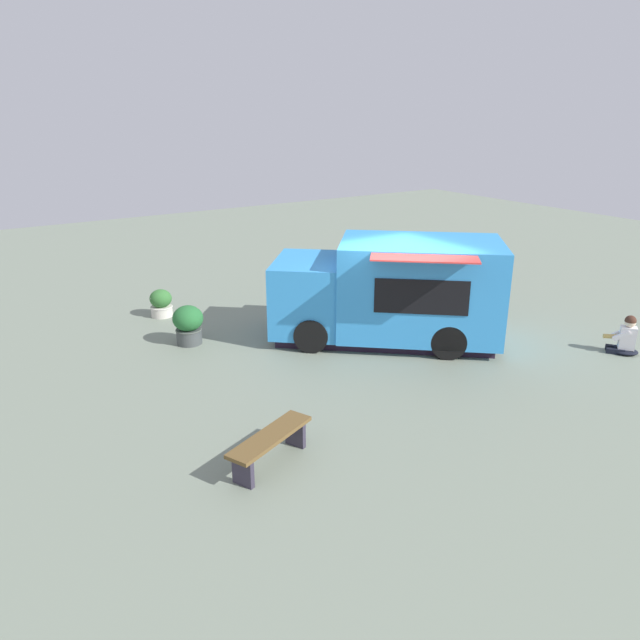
% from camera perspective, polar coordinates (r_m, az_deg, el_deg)
% --- Properties ---
extents(ground_plane, '(40.00, 40.00, 0.00)m').
position_cam_1_polar(ground_plane, '(13.06, 7.20, -3.03)').
color(ground_plane, gray).
extents(food_truck, '(5.18, 4.87, 2.28)m').
position_cam_1_polar(food_truck, '(13.42, 6.82, 2.55)').
color(food_truck, '#328FDB').
rests_on(food_truck, ground_plane).
extents(person_customer, '(0.68, 0.74, 0.86)m').
position_cam_1_polar(person_customer, '(14.33, 27.11, -1.53)').
color(person_customer, black).
rests_on(person_customer, ground_plane).
extents(planter_flowering_near, '(0.67, 0.67, 0.88)m').
position_cam_1_polar(planter_flowering_near, '(13.57, -12.45, -0.35)').
color(planter_flowering_near, '#404545').
rests_on(planter_flowering_near, ground_plane).
extents(planter_flowering_far, '(0.56, 0.56, 0.70)m').
position_cam_1_polar(planter_flowering_far, '(15.59, -14.92, 1.57)').
color(planter_flowering_far, beige).
rests_on(planter_flowering_far, ground_plane).
extents(plaza_bench, '(1.59, 0.99, 0.49)m').
position_cam_1_polar(plaza_bench, '(8.95, -4.75, -11.54)').
color(plaza_bench, brown).
rests_on(plaza_bench, ground_plane).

